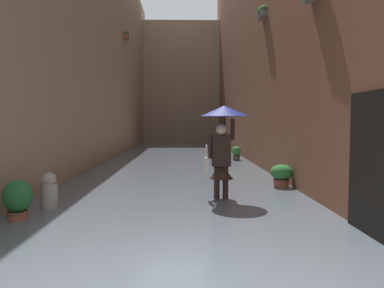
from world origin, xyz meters
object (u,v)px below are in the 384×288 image
object	(u,v)px
person_wading	(223,134)
potted_plant_near_left	(236,154)
mooring_bollard	(49,195)
potted_plant_near_right	(18,201)
potted_plant_mid_left	(281,177)

from	to	relation	value
person_wading	potted_plant_near_left	xyz separation A→B (m)	(-1.37, -7.53, -1.09)
person_wading	mooring_bollard	distance (m)	3.54
potted_plant_near_right	potted_plant_mid_left	world-z (taller)	potted_plant_near_right
potted_plant_near_left	potted_plant_mid_left	world-z (taller)	potted_plant_near_left
person_wading	potted_plant_near_left	bearing A→B (deg)	-100.29
mooring_bollard	potted_plant_near_left	bearing A→B (deg)	-119.19
person_wading	potted_plant_mid_left	distance (m)	2.34
potted_plant_near_left	mooring_bollard	size ratio (longest dim) A/B	0.88
person_wading	potted_plant_near_left	distance (m)	7.73
person_wading	potted_plant_near_right	world-z (taller)	person_wading
person_wading	potted_plant_near_left	size ratio (longest dim) A/B	2.93
potted_plant_near_right	potted_plant_near_left	size ratio (longest dim) A/B	1.11
potted_plant_near_right	potted_plant_near_left	xyz separation A→B (m)	(-4.89, -9.05, -0.06)
person_wading	mooring_bollard	xyz separation A→B (m)	(3.28, 0.78, -1.09)
potted_plant_mid_left	potted_plant_near_left	bearing A→B (deg)	-88.00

